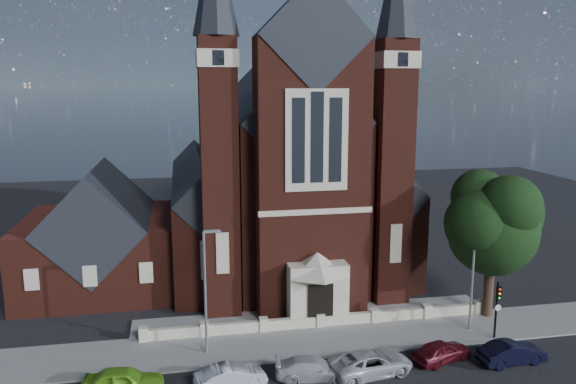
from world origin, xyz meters
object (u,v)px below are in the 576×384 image
(church, at_px, (279,176))
(street_tree, at_px, (497,225))
(car_lime_van, at_px, (124,381))
(car_silver_a, at_px, (230,376))
(car_white_suv, at_px, (371,363))
(parish_hall, at_px, (100,240))
(car_navy, at_px, (512,353))
(street_lamp_left, at_px, (206,285))
(traffic_signal, at_px, (497,303))
(street_lamp_right, at_px, (474,267))
(car_dark_red, at_px, (442,351))
(car_silver_b, at_px, (313,369))

(church, relative_size, street_tree, 3.26)
(car_lime_van, height_order, car_silver_a, car_lime_van)
(car_silver_a, bearing_deg, car_white_suv, -101.82)
(parish_hall, relative_size, car_silver_a, 3.06)
(parish_hall, xyz_separation_m, car_navy, (26.20, -18.74, -3.32))
(church, bearing_deg, car_white_suv, -86.75)
(parish_hall, height_order, street_lamp_left, parish_hall)
(church, relative_size, car_white_suv, 6.91)
(parish_hall, relative_size, street_lamp_left, 1.51)
(parish_hall, height_order, street_tree, street_tree)
(parish_hall, xyz_separation_m, car_lime_van, (3.29, -17.72, -3.27))
(traffic_signal, bearing_deg, street_lamp_right, 120.01)
(parish_hall, height_order, car_dark_red, parish_hall)
(parish_hall, bearing_deg, street_lamp_left, -59.98)
(car_silver_b, relative_size, car_navy, 1.04)
(car_white_suv, bearing_deg, street_lamp_right, -74.20)
(parish_hall, relative_size, street_tree, 1.14)
(street_lamp_right, distance_m, car_white_suv, 10.53)
(street_lamp_left, distance_m, car_silver_a, 5.87)
(church, distance_m, car_white_suv, 24.50)
(car_silver_a, distance_m, car_silver_b, 4.76)
(street_tree, bearing_deg, parish_hall, 156.74)
(car_silver_b, bearing_deg, street_lamp_right, -61.38)
(street_lamp_right, bearing_deg, traffic_signal, -59.99)
(car_silver_b, height_order, car_white_suv, car_white_suv)
(church, relative_size, car_silver_b, 8.05)
(car_silver_a, height_order, car_silver_b, car_silver_a)
(car_silver_a, distance_m, car_white_suv, 8.22)
(street_tree, xyz_separation_m, car_dark_red, (-6.48, -5.38, -6.29))
(church, xyz_separation_m, car_lime_van, (-12.71, -22.67, -7.45))
(parish_hall, xyz_separation_m, street_lamp_right, (26.09, -14.00, 0.59))
(traffic_signal, distance_m, car_navy, 3.77)
(traffic_signal, xyz_separation_m, car_silver_a, (-17.90, -2.66, -1.93))
(church, bearing_deg, car_navy, -66.70)
(car_silver_b, bearing_deg, car_white_suv, -82.76)
(car_lime_van, distance_m, car_white_suv, 14.04)
(traffic_signal, bearing_deg, car_navy, -104.21)
(church, relative_size, street_lamp_left, 4.31)
(traffic_signal, bearing_deg, car_silver_a, -171.56)
(car_white_suv, bearing_deg, street_tree, -72.34)
(traffic_signal, height_order, car_silver_b, traffic_signal)
(street_tree, height_order, car_lime_van, street_tree)
(parish_hall, height_order, traffic_signal, parish_hall)
(parish_hall, xyz_separation_m, car_white_suv, (17.32, -18.35, -3.31))
(street_lamp_right, bearing_deg, car_navy, -88.69)
(traffic_signal, height_order, car_silver_a, traffic_signal)
(car_silver_b, height_order, car_dark_red, car_dark_red)
(car_lime_van, height_order, car_navy, car_lime_van)
(church, xyz_separation_m, street_lamp_left, (-7.91, -18.94, -3.59))
(street_lamp_right, distance_m, traffic_signal, 2.71)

